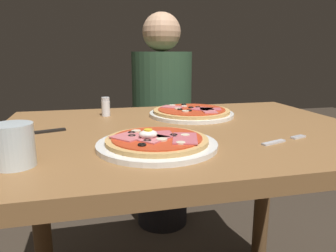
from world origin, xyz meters
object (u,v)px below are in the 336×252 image
object	(u,v)px
water_glass_near	(14,148)
knife	(35,133)
pizza_foreground	(157,142)
diner_person	(162,129)
dining_table	(184,168)
pizza_across_left	(191,112)
fork	(281,141)
salt_shaker	(106,107)

from	to	relation	value
water_glass_near	knife	world-z (taller)	water_glass_near
pizza_foreground	diner_person	world-z (taller)	diner_person
dining_table	pizza_across_left	distance (m)	0.24
water_glass_near	diner_person	size ratio (longest dim) A/B	0.07
pizza_foreground	knife	bearing A→B (deg)	145.83
water_glass_near	knife	xyz separation A→B (m)	(-0.01, 0.27, -0.03)
pizza_across_left	fork	world-z (taller)	pizza_across_left
pizza_foreground	fork	world-z (taller)	pizza_foreground
water_glass_near	pizza_across_left	bearing A→B (deg)	39.76
pizza_foreground	knife	size ratio (longest dim) A/B	1.50
diner_person	fork	bearing A→B (deg)	95.16
knife	diner_person	size ratio (longest dim) A/B	0.16
pizza_foreground	knife	distance (m)	0.37
pizza_across_left	water_glass_near	size ratio (longest dim) A/B	3.47
pizza_foreground	diner_person	xyz separation A→B (m)	(0.23, 0.97, -0.21)
pizza_foreground	pizza_across_left	world-z (taller)	pizza_foreground
pizza_foreground	pizza_across_left	distance (m)	0.40
pizza_foreground	fork	distance (m)	0.32
dining_table	diner_person	bearing A→B (deg)	82.41
knife	salt_shaker	size ratio (longest dim) A/B	2.86
salt_shaker	diner_person	xyz separation A→B (m)	(0.32, 0.55, -0.23)
pizza_across_left	knife	xyz separation A→B (m)	(-0.50, -0.15, -0.01)
pizza_across_left	diner_person	bearing A→B (deg)	87.46
dining_table	knife	distance (m)	0.44
pizza_foreground	water_glass_near	bearing A→B (deg)	-168.42
pizza_across_left	dining_table	bearing A→B (deg)	-113.67
pizza_foreground	diner_person	bearing A→B (deg)	76.88
dining_table	diner_person	world-z (taller)	diner_person
pizza_across_left	fork	xyz separation A→B (m)	(0.12, -0.38, -0.01)
fork	knife	bearing A→B (deg)	159.42
pizza_across_left	diner_person	size ratio (longest dim) A/B	0.25
dining_table	fork	world-z (taller)	fork
pizza_foreground	water_glass_near	xyz separation A→B (m)	(-0.30, -0.06, 0.02)
fork	salt_shaker	world-z (taller)	salt_shaker
pizza_across_left	knife	size ratio (longest dim) A/B	1.56
fork	salt_shaker	xyz separation A→B (m)	(-0.41, 0.45, 0.03)
pizza_across_left	water_glass_near	world-z (taller)	water_glass_near
dining_table	knife	world-z (taller)	knife
knife	diner_person	bearing A→B (deg)	55.16
fork	diner_person	distance (m)	1.02
dining_table	water_glass_near	xyz separation A→B (m)	(-0.42, -0.23, 0.16)
pizza_across_left	diner_person	world-z (taller)	diner_person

